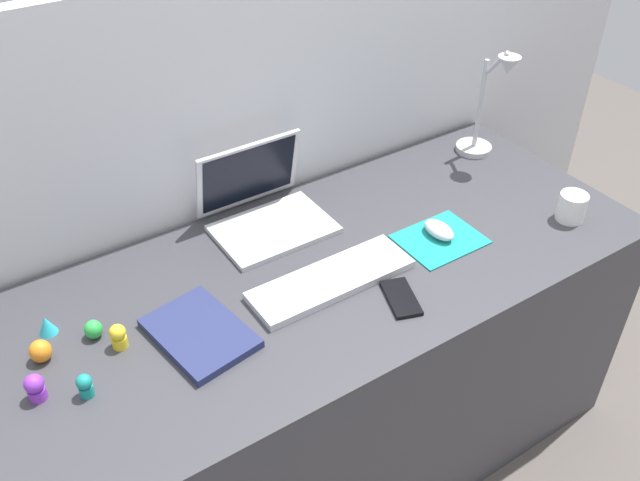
{
  "coord_description": "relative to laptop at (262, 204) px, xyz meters",
  "views": [
    {
      "loc": [
        -0.72,
        -1.08,
        1.82
      ],
      "look_at": [
        -0.01,
        0.0,
        0.83
      ],
      "focal_mm": 38.52,
      "sensor_mm": 36.0,
      "label": 1
    }
  ],
  "objects": [
    {
      "name": "ground_plane",
      "position": [
        0.03,
        -0.25,
        -0.79
      ],
      "size": [
        6.0,
        6.0,
        0.0
      ],
      "primitive_type": "plane",
      "color": "#59514C"
    },
    {
      "name": "back_wall",
      "position": [
        0.03,
        0.14,
        -0.11
      ],
      "size": [
        2.89,
        0.05,
        1.37
      ],
      "primitive_type": "cube",
      "color": "silver",
      "rests_on": "ground_plane"
    },
    {
      "name": "desk",
      "position": [
        0.03,
        -0.25,
        -0.42
      ],
      "size": [
        1.69,
        0.71,
        0.74
      ],
      "primitive_type": "cube",
      "color": "#38383D",
      "rests_on": "ground_plane"
    },
    {
      "name": "laptop",
      "position": [
        0.0,
        0.0,
        0.0
      ],
      "size": [
        0.3,
        0.26,
        0.21
      ],
      "color": "silver",
      "rests_on": "desk"
    },
    {
      "name": "keyboard",
      "position": [
        0.01,
        -0.31,
        -0.04
      ],
      "size": [
        0.41,
        0.13,
        0.02
      ],
      "primitive_type": "cube",
      "color": "silver",
      "rests_on": "desk"
    },
    {
      "name": "mousepad",
      "position": [
        0.34,
        -0.33,
        -0.05
      ],
      "size": [
        0.21,
        0.17,
        0.0
      ],
      "primitive_type": "cube",
      "color": "teal",
      "rests_on": "desk"
    },
    {
      "name": "mouse",
      "position": [
        0.35,
        -0.31,
        -0.03
      ],
      "size": [
        0.06,
        0.1,
        0.03
      ],
      "primitive_type": "ellipsoid",
      "color": "silver",
      "rests_on": "mousepad"
    },
    {
      "name": "cell_phone",
      "position": [
        0.11,
        -0.45,
        -0.05
      ],
      "size": [
        0.1,
        0.14,
        0.01
      ],
      "primitive_type": "cube",
      "rotation": [
        0.0,
        0.0,
        -0.33
      ],
      "color": "black",
      "rests_on": "desk"
    },
    {
      "name": "desk_lamp",
      "position": [
        0.73,
        -0.07,
        0.11
      ],
      "size": [
        0.11,
        0.17,
        0.35
      ],
      "color": "#B7B7BC",
      "rests_on": "desk"
    },
    {
      "name": "notebook_pad",
      "position": [
        -0.33,
        -0.3,
        -0.04
      ],
      "size": [
        0.2,
        0.26,
        0.02
      ],
      "primitive_type": "cube",
      "rotation": [
        0.0,
        0.0,
        0.15
      ],
      "color": "navy",
      "rests_on": "desk"
    },
    {
      "name": "coffee_mug",
      "position": [
        0.69,
        -0.45,
        -0.02
      ],
      "size": [
        0.07,
        0.07,
        0.08
      ],
      "primitive_type": "cylinder",
      "color": "white",
      "rests_on": "desk"
    },
    {
      "name": "toy_figurine_cyan",
      "position": [
        -0.6,
        -0.11,
        -0.03
      ],
      "size": [
        0.04,
        0.04,
        0.05
      ],
      "primitive_type": "cone",
      "color": "#28B7CC",
      "rests_on": "desk"
    },
    {
      "name": "toy_figurine_yellow",
      "position": [
        -0.48,
        -0.23,
        -0.02
      ],
      "size": [
        0.04,
        0.04,
        0.06
      ],
      "color": "yellow",
      "rests_on": "desk"
    },
    {
      "name": "toy_figurine_purple",
      "position": [
        -0.67,
        -0.28,
        -0.02
      ],
      "size": [
        0.04,
        0.04,
        0.06
      ],
      "color": "purple",
      "rests_on": "desk"
    },
    {
      "name": "toy_figurine_orange",
      "position": [
        -0.64,
        -0.18,
        -0.03
      ],
      "size": [
        0.05,
        0.05,
        0.05
      ],
      "primitive_type": "ellipsoid",
      "color": "orange",
      "rests_on": "desk"
    },
    {
      "name": "toy_figurine_teal",
      "position": [
        -0.59,
        -0.32,
        -0.03
      ],
      "size": [
        0.03,
        0.03,
        0.06
      ],
      "color": "teal",
      "rests_on": "desk"
    },
    {
      "name": "toy_figurine_green",
      "position": [
        -0.52,
        -0.17,
        -0.03
      ],
      "size": [
        0.04,
        0.04,
        0.04
      ],
      "primitive_type": "ellipsoid",
      "color": "green",
      "rests_on": "desk"
    }
  ]
}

